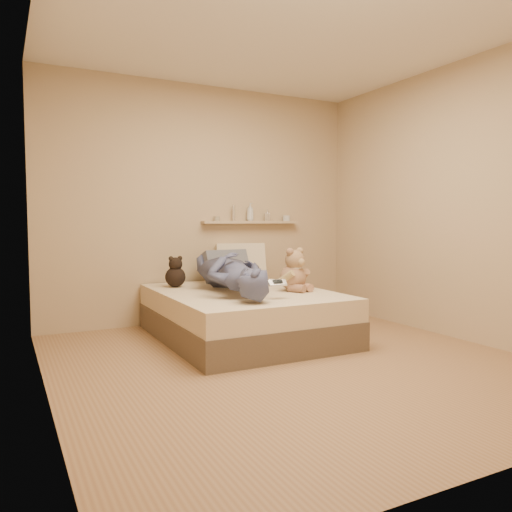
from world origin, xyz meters
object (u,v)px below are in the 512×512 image
teddy_bear (294,273)px  person (231,272)px  wall_shelf (251,222)px  game_console (277,283)px  dark_plush (175,274)px  pillow_cream (240,262)px  bed (243,314)px  pillow_grey (227,267)px

teddy_bear → person: size_ratio=0.26×
teddy_bear → wall_shelf: (0.11, 1.13, 0.48)m
game_console → person: size_ratio=0.11×
game_console → dark_plush: bearing=115.3°
person → game_console: bearing=117.5°
wall_shelf → person: bearing=-126.1°
teddy_bear → pillow_cream: (-0.07, 1.05, 0.03)m
game_console → pillow_cream: bearing=77.2°
wall_shelf → game_console: bearing=-108.5°
bed → wall_shelf: 1.38m
bed → dark_plush: size_ratio=6.03×
bed → teddy_bear: bearing=-27.0°
bed → pillow_cream: bearing=65.9°
pillow_cream → wall_shelf: wall_shelf is taller
game_console → pillow_cream: pillow_cream is taller
pillow_cream → wall_shelf: size_ratio=0.46×
game_console → person: person is taller
pillow_cream → game_console: bearing=-102.8°
bed → teddy_bear: teddy_bear is taller
teddy_bear → dark_plush: 1.20m
pillow_grey → person: size_ratio=0.32×
game_console → pillow_grey: bearing=86.1°
game_console → dark_plush: 1.25m
game_console → teddy_bear: 0.53m
teddy_bear → bed: bearing=153.0°
dark_plush → pillow_grey: size_ratio=0.63×
pillow_cream → person: pillow_cream is taller
pillow_cream → wall_shelf: (0.18, 0.08, 0.45)m
game_console → pillow_grey: pillow_grey is taller
dark_plush → wall_shelf: bearing=19.2°
dark_plush → pillow_grey: bearing=12.7°
pillow_cream → dark_plush: bearing=-161.9°
dark_plush → person: person is taller
teddy_bear → pillow_grey: bearing=108.2°
game_console → pillow_grey: size_ratio=0.33×
bed → dark_plush: 0.82m
bed → person: 0.44m
game_console → dark_plush: dark_plush is taller
dark_plush → wall_shelf: size_ratio=0.26×
person → pillow_grey: bearing=-101.2°
pillow_cream → person: bearing=-120.4°
bed → person: person is taller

